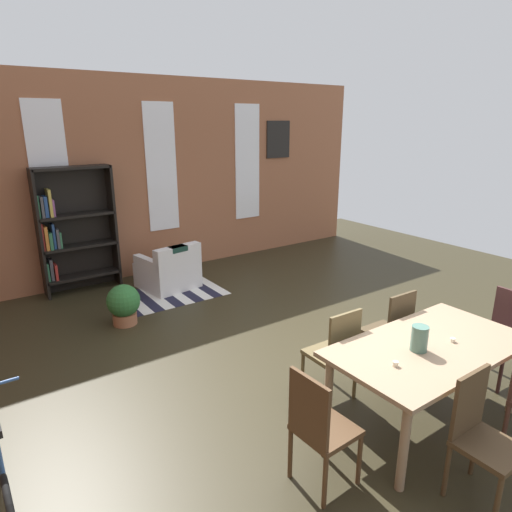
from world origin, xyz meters
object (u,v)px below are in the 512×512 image
at_px(bookshelf_tall, 71,229).
at_px(potted_plant_by_shelf, 124,304).
at_px(vase_on_table, 419,338).
at_px(dining_chair_head_right, 503,333).
at_px(armchair_white, 169,271).
at_px(bicycle_second, 3,477).
at_px(dining_chair_near_left, 481,434).
at_px(dining_chair_head_left, 319,426).
at_px(dining_table, 429,354).
at_px(dining_chair_far_left, 335,351).
at_px(dining_chair_far_right, 391,329).

xyz_separation_m(bookshelf_tall, potted_plant_by_shelf, (0.19, -1.64, -0.71)).
bearing_deg(vase_on_table, dining_chair_head_right, -0.19).
relative_size(armchair_white, bicycle_second, 0.57).
bearing_deg(dining_chair_head_right, dining_chair_near_left, -157.18).
relative_size(dining_chair_head_right, potted_plant_by_shelf, 1.73).
height_order(dining_chair_head_left, armchair_white, dining_chair_head_left).
bearing_deg(dining_chair_head_right, armchair_white, 110.91).
height_order(dining_table, bookshelf_tall, bookshelf_tall).
bearing_deg(dining_chair_far_left, armchair_white, 90.31).
bearing_deg(dining_chair_far_left, bookshelf_tall, 106.07).
distance_m(dining_chair_head_right, dining_chair_far_right, 1.13).
bearing_deg(dining_chair_far_right, bookshelf_tall, 115.20).
height_order(dining_table, potted_plant_by_shelf, dining_table).
height_order(bookshelf_tall, armchair_white, bookshelf_tall).
height_order(dining_chair_head_left, bicycle_second, dining_chair_head_left).
bearing_deg(dining_chair_head_right, potted_plant_by_shelf, 128.17).
distance_m(vase_on_table, dining_chair_head_left, 1.16).
relative_size(dining_chair_head_left, armchair_white, 1.03).
height_order(dining_chair_head_right, dining_chair_far_left, same).
distance_m(bookshelf_tall, potted_plant_by_shelf, 1.80).
height_order(dining_chair_near_left, dining_chair_far_left, same).
distance_m(dining_chair_near_left, dining_chair_far_left, 1.42).
bearing_deg(dining_chair_far_right, dining_table, -119.56).
bearing_deg(dining_chair_far_right, dining_chair_head_right, -39.44).
bearing_deg(bookshelf_tall, dining_chair_near_left, -77.67).
bearing_deg(dining_chair_head_left, dining_chair_head_right, -0.04).
bearing_deg(dining_chair_head_right, dining_chair_head_left, 179.96).
distance_m(dining_chair_far_right, bookshelf_tall, 4.94).
bearing_deg(dining_chair_far_left, dining_table, -60.20).
bearing_deg(bicycle_second, dining_chair_far_right, -4.42).
bearing_deg(dining_chair_near_left, bookshelf_tall, 102.33).
bearing_deg(dining_chair_far_right, potted_plant_by_shelf, 124.08).
height_order(armchair_white, potted_plant_by_shelf, armchair_white).
xyz_separation_m(vase_on_table, potted_plant_by_shelf, (-1.33, 3.52, -0.59)).
distance_m(dining_chair_near_left, armchair_white, 5.17).
height_order(dining_chair_head_right, dining_chair_far_right, same).
relative_size(dining_chair_far_right, bicycle_second, 0.59).
bearing_deg(dining_table, dining_chair_far_right, 60.44).
bearing_deg(dining_chair_head_right, bookshelf_tall, 119.85).
xyz_separation_m(dining_chair_head_right, dining_chair_far_right, (-0.87, 0.72, 0.00)).
xyz_separation_m(dining_chair_near_left, dining_chair_head_right, (1.68, 0.71, 0.00)).
xyz_separation_m(dining_table, bookshelf_tall, (-1.69, 5.16, 0.32)).
bearing_deg(dining_chair_far_left, potted_plant_by_shelf, 111.20).
bearing_deg(bicycle_second, potted_plant_by_shelf, 56.25).
relative_size(dining_table, dining_chair_far_right, 1.90).
bearing_deg(dining_table, dining_chair_far_left, 119.80).
height_order(dining_chair_head_left, potted_plant_by_shelf, dining_chair_head_left).
distance_m(dining_chair_far_right, potted_plant_by_shelf, 3.40).
height_order(dining_chair_head_right, bookshelf_tall, bookshelf_tall).
relative_size(dining_chair_far_left, bicycle_second, 0.59).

